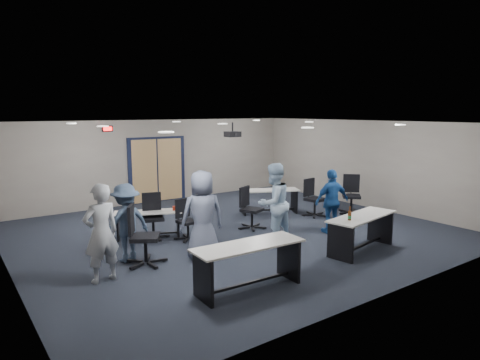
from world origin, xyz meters
TOP-DOWN VIEW (x-y plane):
  - floor at (0.00, 0.00)m, footprint 10.00×10.00m
  - back_wall at (0.00, 4.50)m, footprint 10.00×0.04m
  - front_wall at (0.00, -4.50)m, footprint 10.00×0.04m
  - left_wall at (-5.00, 0.00)m, footprint 0.04×9.00m
  - right_wall at (5.00, 0.00)m, footprint 0.04×9.00m
  - ceiling at (0.00, 0.00)m, footprint 10.00×9.00m
  - double_door at (0.00, 4.46)m, footprint 2.00×0.07m
  - exit_sign at (-1.60, 4.44)m, footprint 0.32×0.07m
  - ceiling_projector at (0.30, 0.50)m, footprint 0.35×0.32m
  - ceiling_can_lights at (0.00, 0.25)m, footprint 6.24×5.74m
  - table_front_left at (-1.79, -3.01)m, footprint 1.98×0.73m
  - table_front_right at (1.38, -2.80)m, footprint 2.00×0.97m
  - table_back_left at (-1.94, 0.77)m, footprint 1.64×1.11m
  - table_back_right at (1.97, 1.03)m, footprint 1.82×1.25m
  - chair_back_a at (-1.88, 0.63)m, footprint 0.85×0.85m
  - chair_back_b at (-1.26, 0.08)m, footprint 0.68×0.68m
  - chair_back_c at (0.54, -0.03)m, footprint 0.89×0.89m
  - chair_back_d at (2.79, -0.03)m, footprint 0.75×0.75m
  - chair_loose_left at (-2.73, -0.88)m, footprint 1.04×1.04m
  - chair_loose_right at (3.88, -0.43)m, footprint 1.01×1.01m
  - person_gray at (-3.68, -1.24)m, footprint 0.69×0.50m
  - person_plaid at (-1.65, -1.26)m, footprint 0.99×0.75m
  - person_lightblue at (0.25, -1.22)m, footprint 0.96×0.79m
  - person_navy at (1.93, -1.45)m, footprint 0.99×0.58m
  - person_back at (-2.95, -0.46)m, footprint 1.11×0.76m

SIDE VIEW (x-z plane):
  - floor at x=0.00m, z-range 0.00..0.00m
  - table_back_left at x=-1.94m, z-range 0.07..0.81m
  - chair_back_b at x=-1.26m, z-range 0.00..0.95m
  - table_back_right at x=1.97m, z-range 0.13..0.83m
  - chair_back_d at x=2.79m, z-range 0.00..1.07m
  - chair_back_a at x=-1.88m, z-range 0.00..1.07m
  - chair_back_c at x=0.54m, z-range 0.00..1.07m
  - table_front_right at x=1.38m, z-range 0.01..1.07m
  - table_front_left at x=-1.79m, z-range 0.15..0.94m
  - chair_loose_right at x=3.88m, z-range 0.00..1.14m
  - chair_loose_left at x=-2.73m, z-range 0.00..1.21m
  - person_back at x=-2.95m, z-range 0.00..1.58m
  - person_navy at x=1.93m, z-range 0.00..1.58m
  - person_gray at x=-3.68m, z-range 0.00..1.76m
  - person_plaid at x=-1.65m, z-range 0.00..1.83m
  - person_lightblue at x=0.25m, z-range 0.00..1.83m
  - double_door at x=0.00m, z-range -0.05..2.15m
  - back_wall at x=0.00m, z-range 0.00..2.70m
  - front_wall at x=0.00m, z-range 0.00..2.70m
  - left_wall at x=-5.00m, z-range 0.00..2.70m
  - right_wall at x=5.00m, z-range 0.00..2.70m
  - ceiling_projector at x=0.30m, z-range 2.22..2.59m
  - exit_sign at x=-1.60m, z-range 2.36..2.54m
  - ceiling_can_lights at x=0.00m, z-range 2.66..2.68m
  - ceiling at x=0.00m, z-range 2.68..2.72m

